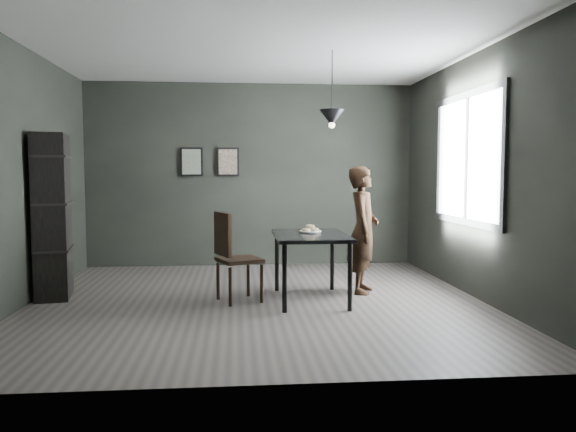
{
  "coord_description": "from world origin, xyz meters",
  "views": [
    {
      "loc": [
        -0.23,
        -6.19,
        1.43
      ],
      "look_at": [
        0.35,
        0.05,
        0.95
      ],
      "focal_mm": 35.0,
      "sensor_mm": 36.0,
      "label": 1
    }
  ],
  "objects": [
    {
      "name": "woman",
      "position": [
        1.28,
        0.35,
        0.76
      ],
      "size": [
        0.51,
        0.64,
        1.51
      ],
      "primitive_type": "imported",
      "rotation": [
        0.0,
        0.0,
        1.27
      ],
      "color": "black",
      "rests_on": "ground"
    },
    {
      "name": "wood_chair",
      "position": [
        -0.28,
        -0.01,
        0.57
      ],
      "size": [
        0.57,
        0.57,
        1.0
      ],
      "rotation": [
        0.0,
        0.0,
        0.39
      ],
      "color": "black",
      "rests_on": "ground"
    },
    {
      "name": "framed_print_left",
      "position": [
        -0.9,
        2.47,
        1.6
      ],
      "size": [
        0.34,
        0.04,
        0.44
      ],
      "color": "black",
      "rests_on": "ground"
    },
    {
      "name": "shelf_unit",
      "position": [
        -2.32,
        0.4,
        0.94
      ],
      "size": [
        0.46,
        0.68,
        1.87
      ],
      "primitive_type": "cube",
      "rotation": [
        0.0,
        0.0,
        0.17
      ],
      "color": "black",
      "rests_on": "ground"
    },
    {
      "name": "back_wall",
      "position": [
        0.0,
        2.5,
        1.4
      ],
      "size": [
        5.0,
        0.1,
        2.8
      ],
      "primitive_type": "cube",
      "color": "black",
      "rests_on": "ground"
    },
    {
      "name": "cafe_table",
      "position": [
        0.6,
        0.0,
        0.67
      ],
      "size": [
        0.8,
        1.2,
        0.75
      ],
      "color": "black",
      "rests_on": "ground"
    },
    {
      "name": "framed_print_right",
      "position": [
        -0.35,
        2.47,
        1.6
      ],
      "size": [
        0.34,
        0.04,
        0.44
      ],
      "color": "black",
      "rests_on": "ground"
    },
    {
      "name": "window_assembly",
      "position": [
        2.47,
        0.2,
        1.6
      ],
      "size": [
        0.04,
        1.96,
        1.56
      ],
      "color": "white",
      "rests_on": "ground"
    },
    {
      "name": "donut_pile",
      "position": [
        0.62,
        0.14,
        0.79
      ],
      "size": [
        0.2,
        0.15,
        0.09
      ],
      "rotation": [
        0.0,
        0.0,
        0.09
      ],
      "color": "beige",
      "rests_on": "white_plate"
    },
    {
      "name": "white_plate",
      "position": [
        0.62,
        0.14,
        0.76
      ],
      "size": [
        0.23,
        0.23,
        0.01
      ],
      "primitive_type": "cylinder",
      "color": "white",
      "rests_on": "cafe_table"
    },
    {
      "name": "ground",
      "position": [
        0.0,
        0.0,
        0.0
      ],
      "size": [
        5.0,
        5.0,
        0.0
      ],
      "primitive_type": "plane",
      "color": "#383330",
      "rests_on": "ground"
    },
    {
      "name": "ceiling",
      "position": [
        0.0,
        0.0,
        2.8
      ],
      "size": [
        5.0,
        5.0,
        0.02
      ],
      "color": "silver",
      "rests_on": "ground"
    },
    {
      "name": "pendant_lamp",
      "position": [
        0.85,
        0.1,
        2.05
      ],
      "size": [
        0.28,
        0.28,
        0.86
      ],
      "color": "black",
      "rests_on": "ground"
    }
  ]
}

